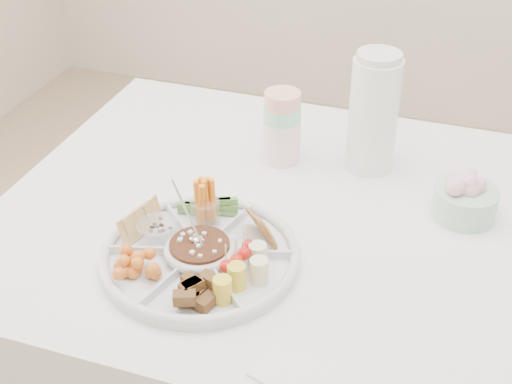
% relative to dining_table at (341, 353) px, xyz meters
% --- Properties ---
extents(dining_table, '(1.52, 1.02, 0.76)m').
position_rel_dining_table_xyz_m(dining_table, '(0.00, 0.00, 0.00)').
color(dining_table, white).
rests_on(dining_table, floor).
extents(party_tray, '(0.47, 0.47, 0.04)m').
position_rel_dining_table_xyz_m(party_tray, '(-0.26, -0.21, 0.40)').
color(party_tray, silver).
rests_on(party_tray, dining_table).
extents(bean_dip, '(0.14, 0.14, 0.04)m').
position_rel_dining_table_xyz_m(bean_dip, '(-0.26, -0.21, 0.41)').
color(bean_dip, '#552914').
rests_on(bean_dip, party_tray).
extents(tortillas, '(0.11, 0.11, 0.05)m').
position_rel_dining_table_xyz_m(tortillas, '(-0.17, -0.12, 0.42)').
color(tortillas, olive).
rests_on(tortillas, party_tray).
extents(carrot_cucumber, '(0.15, 0.15, 0.11)m').
position_rel_dining_table_xyz_m(carrot_cucumber, '(-0.29, -0.09, 0.44)').
color(carrot_cucumber, orange).
rests_on(carrot_cucumber, party_tray).
extents(pita_raisins, '(0.14, 0.14, 0.06)m').
position_rel_dining_table_xyz_m(pita_raisins, '(-0.38, -0.18, 0.42)').
color(pita_raisins, tan).
rests_on(pita_raisins, party_tray).
extents(cherries, '(0.14, 0.14, 0.04)m').
position_rel_dining_table_xyz_m(cherries, '(-0.35, -0.31, 0.42)').
color(cherries, orange).
rests_on(cherries, party_tray).
extents(granola_chunks, '(0.13, 0.13, 0.05)m').
position_rel_dining_table_xyz_m(granola_chunks, '(-0.22, -0.34, 0.42)').
color(granola_chunks, '#3D2914').
rests_on(granola_chunks, party_tray).
extents(banana_tomato, '(0.14, 0.14, 0.09)m').
position_rel_dining_table_xyz_m(banana_tomato, '(-0.13, -0.25, 0.44)').
color(banana_tomato, '#FEE07C').
rests_on(banana_tomato, party_tray).
extents(cup_stack, '(0.10, 0.10, 0.25)m').
position_rel_dining_table_xyz_m(cup_stack, '(-0.22, 0.20, 0.50)').
color(cup_stack, white).
rests_on(cup_stack, dining_table).
extents(thermos, '(0.12, 0.12, 0.29)m').
position_rel_dining_table_xyz_m(thermos, '(-0.02, 0.24, 0.52)').
color(thermos, white).
rests_on(thermos, dining_table).
extents(flower_bowl, '(0.14, 0.14, 0.10)m').
position_rel_dining_table_xyz_m(flower_bowl, '(0.21, 0.11, 0.43)').
color(flower_bowl, '#A0B1A5').
rests_on(flower_bowl, dining_table).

